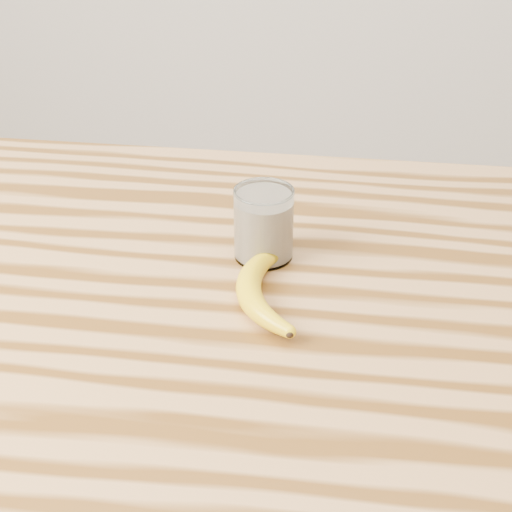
# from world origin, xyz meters

# --- Properties ---
(table) EXTENTS (1.20, 0.80, 0.90)m
(table) POSITION_xyz_m (0.00, 0.00, 0.77)
(table) COLOR #AE7C48
(table) RESTS_ON ground
(smoothie_glass) EXTENTS (0.08, 0.08, 0.10)m
(smoothie_glass) POSITION_xyz_m (0.01, 0.07, 0.95)
(smoothie_glass) COLOR white
(smoothie_glass) RESTS_ON table
(banana) EXTENTS (0.13, 0.26, 0.03)m
(banana) POSITION_xyz_m (0.00, -0.03, 0.92)
(banana) COLOR gold
(banana) RESTS_ON table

